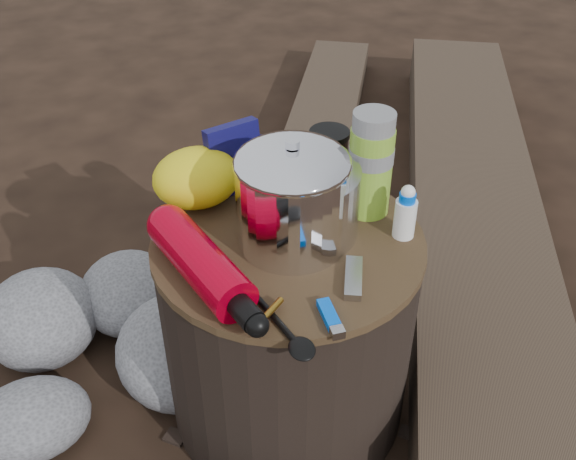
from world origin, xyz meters
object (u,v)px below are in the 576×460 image
object	(u,v)px
log_main	(470,194)
camping_pot	(292,196)
fuel_bottle	(201,262)
travel_mug	(328,157)
stump	(288,329)
thermos	(371,164)

from	to	relation	value
log_main	camping_pot	distance (m)	1.00
fuel_bottle	travel_mug	bearing A→B (deg)	19.53
stump	fuel_bottle	xyz separation A→B (m)	(-0.17, -0.06, 0.27)
stump	thermos	world-z (taller)	thermos
camping_pot	fuel_bottle	distance (m)	0.20
log_main	thermos	world-z (taller)	thermos
stump	fuel_bottle	bearing A→B (deg)	-161.22
camping_pot	travel_mug	distance (m)	0.22
camping_pot	fuel_bottle	xyz separation A→B (m)	(-0.18, -0.05, -0.06)
stump	camping_pot	size ratio (longest dim) A/B	2.53
stump	travel_mug	world-z (taller)	travel_mug
fuel_bottle	thermos	world-z (taller)	thermos
log_main	fuel_bottle	distance (m)	1.14
log_main	thermos	xyz separation A→B (m)	(-0.56, -0.45, 0.48)
thermos	travel_mug	distance (m)	0.13
log_main	thermos	bearing A→B (deg)	-114.60
stump	thermos	distance (m)	0.38
log_main	fuel_bottle	world-z (taller)	fuel_bottle
fuel_bottle	thermos	xyz separation A→B (m)	(0.35, 0.10, 0.06)
stump	fuel_bottle	size ratio (longest dim) A/B	1.56
thermos	travel_mug	size ratio (longest dim) A/B	1.79
camping_pot	fuel_bottle	size ratio (longest dim) A/B	0.62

